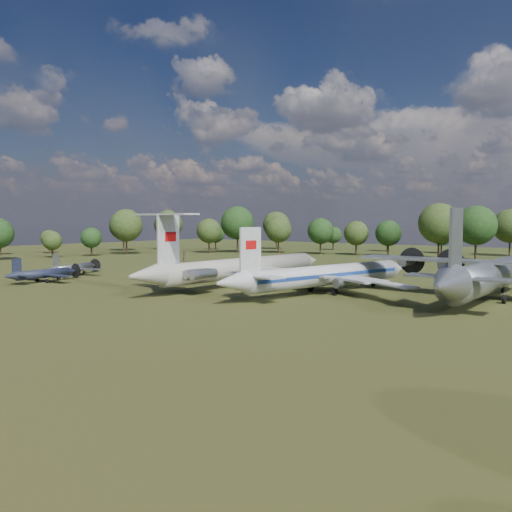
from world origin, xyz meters
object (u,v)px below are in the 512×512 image
Objects in this scene: tu104_jet at (327,279)px; small_prop_west at (43,276)px; il62_airliner at (244,272)px; an12_transport at (486,281)px; person_on_il62 at (184,256)px; small_prop_northwest at (74,270)px.

tu104_jet is 2.73× the size of small_prop_west.
il62_airliner is 1.16× the size of an12_transport.
small_prop_west is 28.66m from person_on_il62.
tu104_jet is 2.74× the size of small_prop_northwest.
tu104_jet is at bearing -118.23° from person_on_il62.
small_prop_northwest is (-48.44, -9.34, -0.92)m from tu104_jet.
person_on_il62 is (-34.46, -19.40, 2.69)m from an12_transport.
il62_airliner is 33.43m from small_prop_west.
small_prop_northwest is 8.41× the size of person_on_il62.
an12_transport reaches higher than small_prop_west.
tu104_jet is 23.08× the size of person_on_il62.
small_prop_west is at bearing -143.91° from tu104_jet.
an12_transport is 39.64m from person_on_il62.
small_prop_west is 8.44× the size of person_on_il62.
il62_airliner is at bearing 25.55° from small_prop_west.
small_prop_northwest is at bearing -166.26° from an12_transport.
an12_transport is at bearing 31.79° from tu104_jet.
person_on_il62 reaches higher than an12_transport.
small_prop_northwest is at bearing 115.24° from small_prop_west.
il62_airliner is 34.59m from an12_transport.
il62_airliner is 34.96m from small_prop_northwest.
an12_transport is at bearing -129.17° from person_on_il62.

